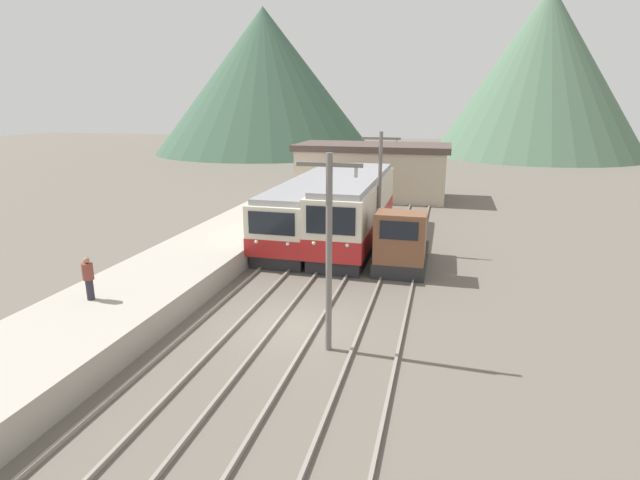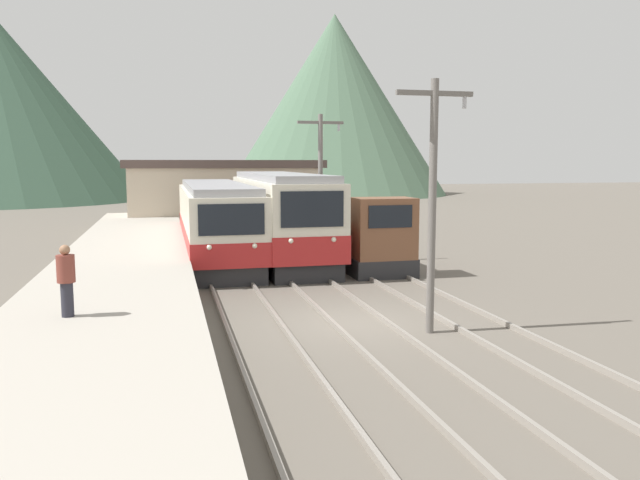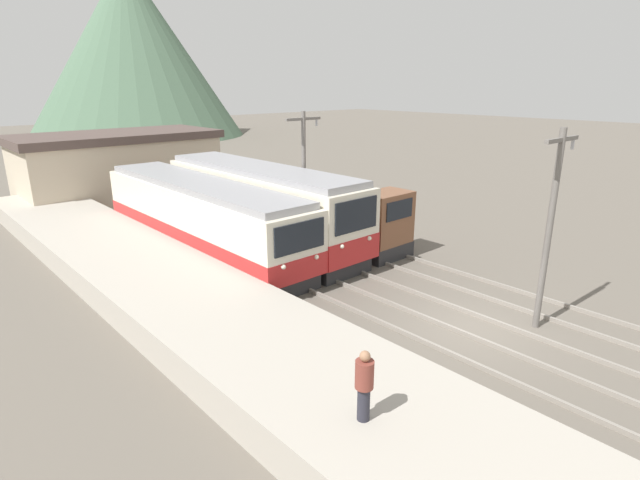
# 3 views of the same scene
# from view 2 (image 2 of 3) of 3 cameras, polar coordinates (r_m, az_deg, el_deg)

# --- Properties ---
(ground_plane) EXTENTS (200.00, 200.00, 0.00)m
(ground_plane) POSITION_cam_2_polar(r_m,az_deg,el_deg) (17.05, 2.74, -7.57)
(ground_plane) COLOR #665E54
(platform_left) EXTENTS (4.50, 54.00, 1.03)m
(platform_left) POSITION_cam_2_polar(r_m,az_deg,el_deg) (16.32, -18.94, -6.77)
(platform_left) COLOR #ADA599
(platform_left) RESTS_ON ground
(track_left) EXTENTS (1.54, 60.00, 0.14)m
(track_left) POSITION_cam_2_polar(r_m,az_deg,el_deg) (16.50, -6.03, -7.85)
(track_left) COLOR gray
(track_left) RESTS_ON ground
(track_center) EXTENTS (1.54, 60.00, 0.14)m
(track_center) POSITION_cam_2_polar(r_m,az_deg,el_deg) (17.09, 3.39, -7.30)
(track_center) COLOR gray
(track_center) RESTS_ON ground
(track_right) EXTENTS (1.54, 60.00, 0.14)m
(track_right) POSITION_cam_2_polar(r_m,az_deg,el_deg) (18.19, 12.51, -6.57)
(track_right) COLOR gray
(track_right) RESTS_ON ground
(commuter_train_left) EXTENTS (2.84, 14.03, 3.40)m
(commuter_train_left) POSITION_cam_2_polar(r_m,az_deg,el_deg) (28.27, -9.51, 1.48)
(commuter_train_left) COLOR #28282B
(commuter_train_left) RESTS_ON ground
(commuter_train_center) EXTENTS (2.84, 12.74, 3.84)m
(commuter_train_center) POSITION_cam_2_polar(r_m,az_deg,el_deg) (27.93, -3.67, 1.87)
(commuter_train_center) COLOR #28282B
(commuter_train_center) RESTS_ON ground
(shunting_locomotive) EXTENTS (2.40, 4.82, 3.00)m
(shunting_locomotive) POSITION_cam_2_polar(r_m,az_deg,el_deg) (25.00, 4.72, -0.07)
(shunting_locomotive) COLOR #28282B
(shunting_locomotive) RESTS_ON ground
(catenary_mast_near) EXTENTS (2.00, 0.20, 6.34)m
(catenary_mast_near) POSITION_cam_2_polar(r_m,az_deg,el_deg) (15.78, 10.27, 3.96)
(catenary_mast_near) COLOR slate
(catenary_mast_near) RESTS_ON ground
(catenary_mast_mid) EXTENTS (2.00, 0.20, 6.34)m
(catenary_mast_mid) POSITION_cam_2_polar(r_m,az_deg,el_deg) (26.73, 0.06, 5.32)
(catenary_mast_mid) COLOR slate
(catenary_mast_mid) RESTS_ON ground
(person_on_platform) EXTENTS (0.38, 0.38, 1.56)m
(person_on_platform) POSITION_cam_2_polar(r_m,az_deg,el_deg) (14.39, -22.19, -3.23)
(person_on_platform) COLOR #282833
(person_on_platform) RESTS_ON platform_left
(station_building) EXTENTS (12.60, 6.30, 4.47)m
(station_building) POSITION_cam_2_polar(r_m,az_deg,el_deg) (42.02, -8.80, 4.21)
(station_building) COLOR beige
(station_building) RESTS_ON ground
(mountain_backdrop) EXTENTS (74.49, 36.21, 23.83)m
(mountain_backdrop) POSITION_cam_2_polar(r_m,az_deg,el_deg) (80.72, -14.90, 11.94)
(mountain_backdrop) COLOR #3D5B47
(mountain_backdrop) RESTS_ON ground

